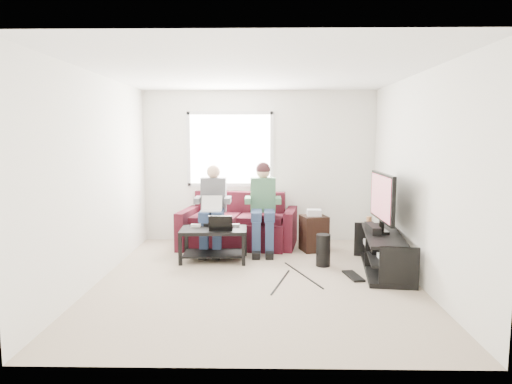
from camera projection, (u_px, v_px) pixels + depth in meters
The scene contains 26 objects.
floor at pixel (257, 279), 5.84m from camera, with size 4.50×4.50×0.00m, color tan.
ceiling at pixel (257, 72), 5.52m from camera, with size 4.50×4.50×0.00m, color white.
wall_back at pixel (259, 166), 7.91m from camera, with size 4.50×4.50×0.00m, color white.
wall_front at pixel (252, 206), 3.45m from camera, with size 4.50×4.50×0.00m, color white.
wall_left at pixel (98, 178), 5.71m from camera, with size 4.50×4.50×0.00m, color white.
wall_right at pixel (418, 179), 5.64m from camera, with size 4.50×4.50×0.00m, color white.
window at pixel (230, 149), 7.87m from camera, with size 1.48×0.04×1.28m.
sofa at pixel (239, 227), 7.61m from camera, with size 2.00×1.11×0.88m.
person_left at pixel (213, 204), 7.23m from camera, with size 0.40×0.70×1.36m.
person_right at pixel (263, 200), 7.23m from camera, with size 0.40×0.71×1.41m.
laptop_silver at pixel (211, 207), 7.04m from camera, with size 0.32×0.22×0.24m, color silver, non-canonical shape.
coffee_table at pixel (214, 237), 6.69m from camera, with size 0.98×0.62×0.48m.
laptop_black at pixel (221, 222), 6.58m from camera, with size 0.34×0.24×0.24m, color black, non-canonical shape.
controller_a at pixel (196, 226), 6.80m from camera, with size 0.14×0.09×0.04m, color silver.
controller_b at pixel (208, 225), 6.85m from camera, with size 0.14×0.09×0.04m, color black.
controller_c at pixel (235, 225), 6.82m from camera, with size 0.14×0.09×0.04m, color gray.
tv_stand at pixel (383, 254), 6.19m from camera, with size 0.68×1.62×0.52m.
tv at pixel (382, 199), 6.20m from camera, with size 0.12×1.10×0.81m.
soundbar at pixel (373, 228), 6.25m from camera, with size 0.12×0.50×0.10m, color black.
drink_cup at pixel (369, 221), 6.77m from camera, with size 0.08×0.08×0.12m, color #A67247.
console_white at pixel (391, 257), 5.78m from camera, with size 0.30×0.22×0.06m, color silver.
console_grey at pixel (377, 243), 6.48m from camera, with size 0.34×0.26×0.08m, color gray.
console_black at pixel (384, 250), 6.13m from camera, with size 0.38×0.30×0.07m, color black.
subwoofer at pixel (323, 250), 6.42m from camera, with size 0.20×0.20×0.45m, color black.
keyboard_floor at pixel (353, 276), 5.94m from camera, with size 0.15×0.46×0.03m, color black.
end_table at pixel (314, 232), 7.27m from camera, with size 0.38×0.38×0.67m.
Camera 1 is at (0.09, -5.66, 1.83)m, focal length 32.00 mm.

